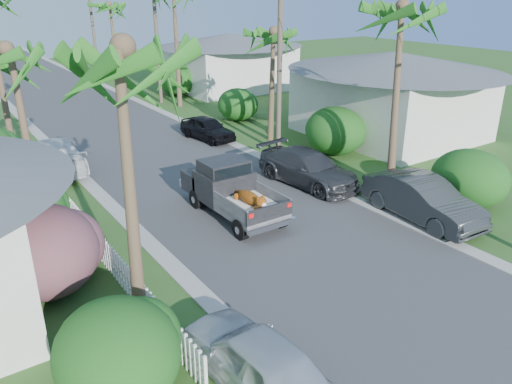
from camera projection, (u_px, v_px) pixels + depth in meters
ground at (395, 302)px, 13.91m from camera, size 120.00×120.00×0.00m
road at (102, 120)px, 33.03m from camera, size 8.00×100.00×0.02m
curb_left at (33, 130)px, 30.78m from camera, size 0.60×100.00×0.06m
curb_right at (162, 112)px, 35.26m from camera, size 0.60×100.00×0.06m
pickup_truck at (228, 188)px, 19.17m from camera, size 1.98×5.12×2.06m
parked_car_rn at (422, 199)px, 18.64m from camera, size 2.00×4.99×1.61m
parked_car_rm at (308, 168)px, 22.05m from camera, size 2.61×5.29×1.48m
parked_car_rf at (207, 129)px, 28.63m from camera, size 2.06×4.02×1.31m
parked_car_ln at (256, 361)px, 10.70m from camera, size 1.95×4.30×1.43m
parked_car_lf at (55, 155)px, 23.64m from camera, size 2.49×5.54×1.58m
palm_l_a at (115, 50)px, 10.35m from camera, size 4.40×4.40×8.20m
palm_l_b at (10, 50)px, 17.21m from camera, size 4.40×4.40×7.40m
palm_r_a at (406, 8)px, 18.97m from camera, size 4.40×4.40×8.70m
palm_r_b at (273, 32)px, 26.57m from camera, size 4.40×4.40×7.20m
palm_r_d at (110, 5)px, 45.34m from camera, size 4.40×4.40×8.00m
shrub_l_a at (118, 353)px, 10.35m from camera, size 2.60×2.86×2.20m
shrub_l_b at (44, 251)px, 13.94m from camera, size 3.00×3.30×2.60m
shrub_l_c at (30, 209)px, 17.32m from camera, size 2.40×2.64×2.00m
shrub_r_a at (470, 178)px, 19.73m from camera, size 2.80×3.08×2.30m
shrub_r_b at (335, 131)px, 25.92m from camera, size 3.00×3.30×2.50m
shrub_r_c at (238, 105)px, 32.72m from camera, size 2.60×2.86×2.10m
shrub_r_d at (177, 79)px, 40.53m from camera, size 3.20×3.52×2.60m
picket_fence at (116, 265)px, 14.80m from camera, size 0.10×11.00×1.00m
house_right_near at (391, 98)px, 29.03m from camera, size 8.00×9.00×4.80m
house_right_far at (229, 64)px, 42.83m from camera, size 9.00×8.00×4.60m
utility_pole_b at (280, 64)px, 25.03m from camera, size 1.60×0.26×9.00m
utility_pole_c at (157, 40)px, 36.50m from camera, size 1.60×0.26×9.00m
utility_pole_d at (93, 28)px, 47.97m from camera, size 1.60×0.26×9.00m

